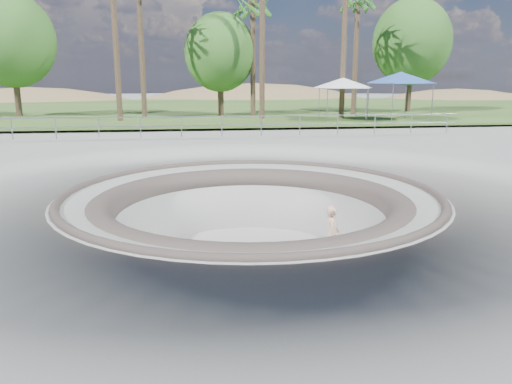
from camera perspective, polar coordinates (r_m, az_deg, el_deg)
The scene contains 14 objects.
ground at distance 13.56m, azimuth -0.57°, elevation -0.17°, with size 180.00×180.00×0.00m, color #9C9C97.
skate_bowl at distance 14.09m, azimuth -0.55°, elevation -7.43°, with size 14.00×14.00×4.10m.
grass_strip at distance 47.22m, azimuth -5.69°, elevation 9.49°, with size 180.00×36.00×0.12m.
distant_hills at distance 71.20m, azimuth -3.18°, elevation 4.86°, with size 103.20×45.00×28.60m.
safety_railing at distance 25.27m, azimuth -3.93°, elevation 7.55°, with size 25.00×0.06×1.03m.
skateboard at distance 13.79m, azimuth 8.55°, elevation -8.06°, with size 0.87×0.51×0.09m.
skater at distance 13.52m, azimuth 8.67°, elevation -4.83°, with size 0.58×0.38×1.60m, color #DFB090.
canopy_white at distance 33.93m, azimuth 9.90°, elevation 12.17°, with size 5.45×5.45×2.76m.
canopy_blue at distance 34.54m, azimuth 16.22°, elevation 12.42°, with size 6.11×6.11×3.14m.
palm_d at distance 37.39m, azimuth -0.36°, elevation 20.17°, with size 2.60×2.60×8.84m.
palm_f at distance 39.04m, azimuth 11.56°, elevation 20.37°, with size 2.60×2.60×9.38m.
bushy_tree_left at distance 40.69m, azimuth -26.15°, elevation 15.27°, with size 6.05×5.50×8.73m.
bushy_tree_mid at distance 37.78m, azimuth -4.13°, elevation 15.60°, with size 5.18×4.71×7.48m.
bushy_tree_right at distance 43.62m, azimuth 17.40°, elevation 16.04°, with size 6.30×5.73×9.09m.
Camera 1 is at (-1.61, -13.10, 3.10)m, focal length 35.00 mm.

